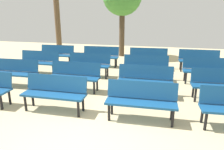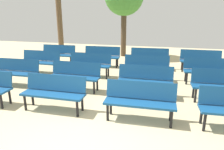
# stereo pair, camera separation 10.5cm
# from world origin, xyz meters

# --- Properties ---
(bench_r0_c1) EXTENTS (1.60, 0.48, 0.87)m
(bench_r0_c1) POSITION_xyz_m (-1.12, 1.58, 0.50)
(bench_r0_c1) COLOR navy
(bench_r0_c1) RESTS_ON ground_plane
(bench_r0_c2) EXTENTS (1.61, 0.51, 0.87)m
(bench_r0_c2) POSITION_xyz_m (1.02, 1.58, 0.50)
(bench_r0_c2) COLOR navy
(bench_r0_c2) RESTS_ON ground_plane
(bench_r1_c0) EXTENTS (1.61, 0.53, 0.87)m
(bench_r1_c0) POSITION_xyz_m (-3.28, 2.96, 0.50)
(bench_r1_c0) COLOR navy
(bench_r1_c0) RESTS_ON ground_plane
(bench_r1_c1) EXTENTS (1.60, 0.49, 0.87)m
(bench_r1_c1) POSITION_xyz_m (-1.18, 3.03, 0.50)
(bench_r1_c1) COLOR navy
(bench_r1_c1) RESTS_ON ground_plane
(bench_r1_c2) EXTENTS (1.60, 0.49, 0.87)m
(bench_r1_c2) POSITION_xyz_m (1.00, 3.09, 0.50)
(bench_r1_c2) COLOR navy
(bench_r1_c2) RESTS_ON ground_plane
(bench_r1_c3) EXTENTS (1.62, 0.57, 0.87)m
(bench_r1_c3) POSITION_xyz_m (3.08, 3.15, 0.50)
(bench_r1_c3) COLOR navy
(bench_r1_c3) RESTS_ON ground_plane
(bench_r2_c0) EXTENTS (1.61, 0.50, 0.87)m
(bench_r2_c0) POSITION_xyz_m (-3.31, 4.50, 0.50)
(bench_r2_c0) COLOR navy
(bench_r2_c0) RESTS_ON ground_plane
(bench_r2_c1) EXTENTS (1.62, 0.54, 0.87)m
(bench_r2_c1) POSITION_xyz_m (-1.22, 4.52, 0.50)
(bench_r2_c1) COLOR navy
(bench_r2_c1) RESTS_ON ground_plane
(bench_r2_c2) EXTENTS (1.62, 0.54, 0.87)m
(bench_r2_c2) POSITION_xyz_m (0.91, 4.58, 0.50)
(bench_r2_c2) COLOR navy
(bench_r2_c2) RESTS_ON ground_plane
(bench_r2_c3) EXTENTS (1.62, 0.55, 0.87)m
(bench_r2_c3) POSITION_xyz_m (2.98, 4.65, 0.50)
(bench_r2_c3) COLOR navy
(bench_r2_c3) RESTS_ON ground_plane
(bench_r3_c0) EXTENTS (1.61, 0.53, 0.87)m
(bench_r3_c0) POSITION_xyz_m (-3.31, 6.01, 0.50)
(bench_r3_c0) COLOR navy
(bench_r3_c0) RESTS_ON ground_plane
(bench_r3_c1) EXTENTS (1.62, 0.56, 0.87)m
(bench_r3_c1) POSITION_xyz_m (-1.20, 6.09, 0.50)
(bench_r3_c1) COLOR navy
(bench_r3_c1) RESTS_ON ground_plane
(bench_r3_c2) EXTENTS (1.62, 0.56, 0.87)m
(bench_r3_c2) POSITION_xyz_m (0.90, 6.14, 0.50)
(bench_r3_c2) COLOR navy
(bench_r3_c2) RESTS_ON ground_plane
(bench_r3_c3) EXTENTS (1.61, 0.51, 0.87)m
(bench_r3_c3) POSITION_xyz_m (2.96, 6.19, 0.50)
(bench_r3_c3) COLOR navy
(bench_r3_c3) RESTS_ON ground_plane
(tree_0) EXTENTS (0.30, 0.30, 3.03)m
(tree_0) POSITION_xyz_m (-4.20, 8.11, 1.52)
(tree_0) COLOR brown
(tree_0) RESTS_ON ground_plane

